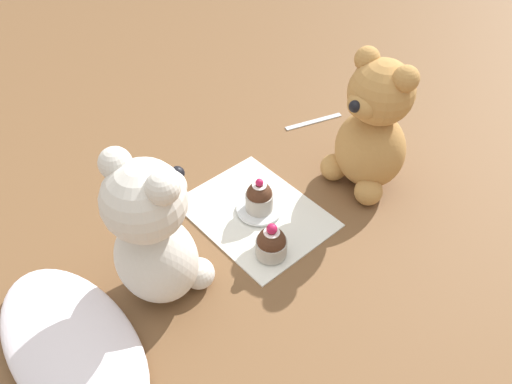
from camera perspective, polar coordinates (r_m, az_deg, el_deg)
The scene contains 9 objects.
ground_plane at distance 0.91m, azimuth 0.00°, elevation -2.55°, with size 4.00×4.00×0.00m, color brown.
knitted_placemat at distance 0.90m, azimuth 0.00°, elevation -2.42°, with size 0.25×0.20×0.01m, color silver.
tulle_cloth at distance 0.77m, azimuth -20.35°, elevation -15.94°, with size 0.32×0.16×0.04m, color silver.
teddy_bear_cream at distance 0.72m, azimuth -11.63°, elevation -4.75°, with size 0.15×0.15×0.26m.
teddy_bear_tan at distance 0.91m, azimuth 13.15°, elevation 6.95°, with size 0.14×0.14×0.26m.
cupcake_near_cream_bear at distance 0.82m, azimuth 1.77°, elevation -5.89°, with size 0.05×0.05×0.07m.
saucer_plate at distance 0.90m, azimuth 0.26°, elevation -1.86°, with size 0.08×0.08×0.01m, color silver.
cupcake_near_tan_bear at distance 0.88m, azimuth 0.27°, elevation -0.51°, with size 0.05×0.05×0.07m.
teaspoon at distance 1.12m, azimuth 6.61°, elevation 8.05°, with size 0.14×0.01×0.01m, color silver.
Camera 1 is at (-0.47, 0.41, 0.66)m, focal length 35.00 mm.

